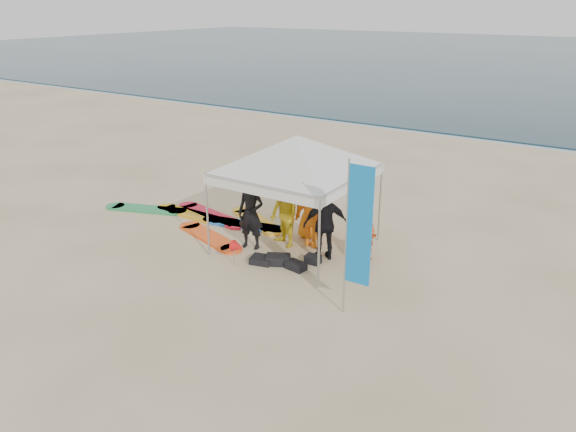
% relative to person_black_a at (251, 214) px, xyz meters
% --- Properties ---
extents(ground, '(120.00, 120.00, 0.00)m').
position_rel_person_black_a_xyz_m(ground, '(0.47, -2.88, -0.90)').
color(ground, beige).
rests_on(ground, ground).
extents(shoreline_foam, '(160.00, 1.20, 0.01)m').
position_rel_person_black_a_xyz_m(shoreline_foam, '(0.47, 15.32, -0.90)').
color(shoreline_foam, silver).
rests_on(shoreline_foam, ground).
extents(person_black_a, '(0.74, 0.57, 1.81)m').
position_rel_person_black_a_xyz_m(person_black_a, '(0.00, 0.00, 0.00)').
color(person_black_a, black).
rests_on(person_black_a, ground).
extents(person_yellow, '(0.99, 0.90, 1.65)m').
position_rel_person_black_a_xyz_m(person_yellow, '(0.64, 0.52, -0.08)').
color(person_yellow, yellow).
rests_on(person_yellow, ground).
extents(person_orange_a, '(1.19, 0.75, 1.75)m').
position_rel_person_black_a_xyz_m(person_orange_a, '(1.24, 0.90, -0.03)').
color(person_orange_a, orange).
rests_on(person_orange_a, ground).
extents(person_black_b, '(1.07, 1.03, 1.79)m').
position_rel_person_black_a_xyz_m(person_black_b, '(1.87, 0.42, -0.01)').
color(person_black_b, black).
rests_on(person_black_b, ground).
extents(person_orange_b, '(0.97, 0.74, 1.76)m').
position_rel_person_black_a_xyz_m(person_orange_b, '(0.92, 1.34, -0.02)').
color(person_orange_b, orange).
rests_on(person_orange_b, ground).
extents(person_seated, '(0.55, 0.96, 0.99)m').
position_rel_person_black_a_xyz_m(person_seated, '(2.80, 0.82, -0.41)').
color(person_seated, '#DF4813').
rests_on(person_seated, ground).
extents(canopy_tent, '(4.34, 4.34, 3.27)m').
position_rel_person_black_a_xyz_m(canopy_tent, '(0.94, 0.61, 1.95)').
color(canopy_tent, '#A5A5A8').
rests_on(canopy_tent, ground).
extents(feather_flag, '(0.54, 0.04, 3.16)m').
position_rel_person_black_a_xyz_m(feather_flag, '(3.65, -1.53, 0.95)').
color(feather_flag, '#A5A5A8').
rests_on(feather_flag, ground).
extents(marker_pennant, '(0.28, 0.28, 0.64)m').
position_rel_person_black_a_xyz_m(marker_pennant, '(0.40, -1.05, -0.41)').
color(marker_pennant, '#A5A5A8').
rests_on(marker_pennant, ground).
extents(gear_pile, '(1.50, 1.05, 0.22)m').
position_rel_person_black_a_xyz_m(gear_pile, '(1.21, -0.41, -0.81)').
color(gear_pile, black).
rests_on(gear_pile, ground).
extents(surfboard_spread, '(5.29, 2.82, 0.07)m').
position_rel_person_black_a_xyz_m(surfboard_spread, '(-2.10, 0.79, -0.87)').
color(surfboard_spread, gold).
rests_on(surfboard_spread, ground).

